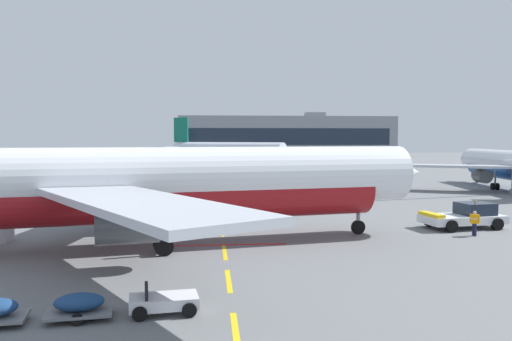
% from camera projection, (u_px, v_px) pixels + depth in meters
% --- Properties ---
extents(ground, '(400.00, 400.00, 0.00)m').
position_uv_depth(ground, '(434.00, 205.00, 52.44)').
color(ground, slate).
extents(apron_paint_markings, '(8.00, 94.12, 0.01)m').
position_uv_depth(apron_paint_markings, '(219.00, 212.00, 47.28)').
color(apron_paint_markings, yellow).
rests_on(apron_paint_markings, ground).
extents(airliner_foreground, '(34.66, 33.96, 12.20)m').
position_uv_depth(airliner_foreground, '(181.00, 183.00, 32.48)').
color(airliner_foreground, white).
rests_on(airliner_foreground, ground).
extents(pushback_tug, '(6.36, 3.89, 2.08)m').
position_uv_depth(pushback_tug, '(465.00, 216.00, 38.73)').
color(pushback_tug, silver).
rests_on(pushback_tug, ground).
extents(airliner_mid_left, '(30.13, 27.82, 11.87)m').
position_uv_depth(airliner_mid_left, '(225.00, 152.00, 115.60)').
color(airliner_mid_left, silver).
rests_on(airliner_mid_left, ground).
extents(airliner_far_center, '(28.91, 29.30, 10.27)m').
position_uv_depth(airliner_far_center, '(508.00, 164.00, 68.78)').
color(airliner_far_center, silver).
rests_on(airliner_far_center, ground).
extents(baggage_train, '(11.69, 3.03, 1.14)m').
position_uv_depth(baggage_train, '(37.00, 308.00, 18.75)').
color(baggage_train, silver).
rests_on(baggage_train, ground).
extents(ground_crew_worker, '(0.53, 0.55, 1.74)m').
position_uv_depth(ground_crew_worker, '(475.00, 222.00, 35.54)').
color(ground_crew_worker, '#191E38').
rests_on(ground_crew_worker, ground).
extents(terminal_satellite, '(65.36, 23.51, 15.20)m').
position_uv_depth(terminal_satellite, '(284.00, 139.00, 162.83)').
color(terminal_satellite, gray).
rests_on(terminal_satellite, ground).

